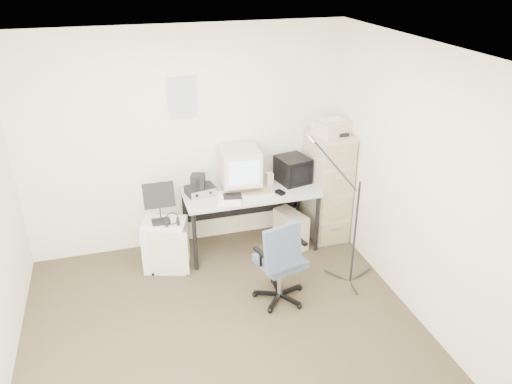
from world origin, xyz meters
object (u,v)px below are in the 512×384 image
object	(u,v)px
filing_cabinet	(327,185)
side_cart	(166,245)
office_chair	(280,259)
desk	(250,219)

from	to	relation	value
filing_cabinet	side_cart	size ratio (longest dim) A/B	2.34
filing_cabinet	office_chair	world-z (taller)	filing_cabinet
side_cart	filing_cabinet	bearing A→B (deg)	23.35
filing_cabinet	desk	size ratio (longest dim) A/B	0.87
office_chair	side_cart	size ratio (longest dim) A/B	1.66
desk	office_chair	world-z (taller)	office_chair
filing_cabinet	side_cart	distance (m)	1.99
desk	side_cart	distance (m)	1.01
filing_cabinet	office_chair	bearing A→B (deg)	-131.55
filing_cabinet	office_chair	xyz separation A→B (m)	(-0.94, -1.06, -0.19)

